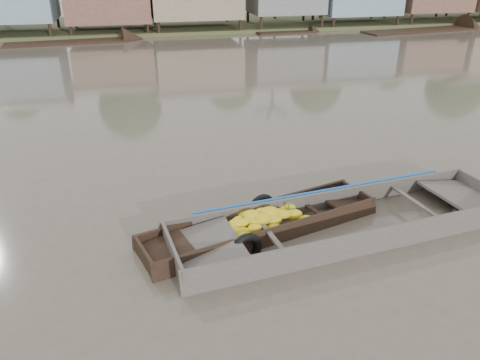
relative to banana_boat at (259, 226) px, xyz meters
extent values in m
plane|color=#534C3F|center=(0.30, -0.47, -0.14)|extent=(120.00, 120.00, 0.00)
cube|color=#384723|center=(0.30, 32.53, -0.14)|extent=(120.00, 12.00, 0.50)
cube|color=brown|center=(-3.50, 29.03, 2.06)|extent=(5.80, 4.60, 2.70)
cube|color=black|center=(0.07, 0.03, -0.22)|extent=(5.15, 2.31, 0.08)
cube|color=black|center=(-0.08, 0.56, -0.02)|extent=(5.03, 1.55, 0.48)
cube|color=black|center=(0.22, -0.50, -0.02)|extent=(5.03, 1.55, 0.48)
cube|color=black|center=(2.51, 0.72, -0.02)|extent=(0.36, 1.10, 0.45)
cube|color=black|center=(2.09, 0.60, 0.04)|extent=(1.11, 1.17, 0.18)
cube|color=black|center=(-2.38, -0.66, -0.02)|extent=(0.36, 1.10, 0.45)
cube|color=black|center=(-1.95, -0.54, 0.04)|extent=(1.11, 1.17, 0.18)
cube|color=black|center=(-1.10, -0.30, 0.08)|extent=(0.39, 1.07, 0.05)
cube|color=black|center=(1.24, 0.36, 0.08)|extent=(0.39, 1.07, 0.05)
ellipsoid|color=yellow|center=(0.07, 0.12, 0.24)|extent=(0.37, 0.30, 0.20)
ellipsoid|color=yellow|center=(-0.18, 0.01, 0.26)|extent=(0.45, 0.37, 0.24)
ellipsoid|color=yellow|center=(0.52, 0.00, 0.20)|extent=(0.37, 0.30, 0.20)
ellipsoid|color=yellow|center=(0.02, -0.13, 0.23)|extent=(0.45, 0.37, 0.24)
ellipsoid|color=yellow|center=(0.24, 0.44, 0.06)|extent=(0.40, 0.32, 0.21)
ellipsoid|color=yellow|center=(-0.62, -0.48, -0.02)|extent=(0.38, 0.31, 0.20)
ellipsoid|color=yellow|center=(1.00, -0.04, 0.02)|extent=(0.40, 0.32, 0.21)
ellipsoid|color=yellow|center=(0.27, -0.08, 0.14)|extent=(0.42, 0.34, 0.22)
ellipsoid|color=yellow|center=(0.77, 0.09, 0.11)|extent=(0.44, 0.36, 0.24)
ellipsoid|color=yellow|center=(0.56, 0.44, 0.05)|extent=(0.41, 0.34, 0.22)
ellipsoid|color=yellow|center=(-0.13, 0.21, 0.11)|extent=(0.39, 0.32, 0.21)
ellipsoid|color=yellow|center=(-0.54, -0.32, 0.07)|extent=(0.48, 0.39, 0.26)
ellipsoid|color=yellow|center=(-0.45, -0.31, 0.08)|extent=(0.42, 0.35, 0.23)
ellipsoid|color=yellow|center=(0.16, -0.04, 0.18)|extent=(0.43, 0.35, 0.23)
ellipsoid|color=yellow|center=(-0.78, -0.09, 0.06)|extent=(0.44, 0.36, 0.23)
ellipsoid|color=yellow|center=(-0.40, -0.05, 0.17)|extent=(0.48, 0.39, 0.26)
ellipsoid|color=yellow|center=(0.24, -0.24, 0.04)|extent=(0.39, 0.31, 0.21)
ellipsoid|color=yellow|center=(-0.10, -0.09, 0.18)|extent=(0.45, 0.36, 0.24)
ellipsoid|color=yellow|center=(-0.13, 0.16, 0.14)|extent=(0.43, 0.35, 0.23)
ellipsoid|color=yellow|center=(-0.49, -0.40, 0.03)|extent=(0.47, 0.38, 0.25)
ellipsoid|color=yellow|center=(-0.17, 0.09, 0.16)|extent=(0.42, 0.34, 0.23)
ellipsoid|color=yellow|center=(-0.66, -0.21, 0.08)|extent=(0.48, 0.39, 0.26)
ellipsoid|color=yellow|center=(-0.18, -0.29, 0.13)|extent=(0.37, 0.30, 0.20)
ellipsoid|color=yellow|center=(-0.51, -0.07, 0.15)|extent=(0.41, 0.33, 0.22)
ellipsoid|color=yellow|center=(-0.25, 0.22, 0.15)|extent=(0.38, 0.31, 0.20)
ellipsoid|color=yellow|center=(0.21, 0.40, 0.08)|extent=(0.41, 0.34, 0.22)
ellipsoid|color=yellow|center=(0.40, 0.07, 0.18)|extent=(0.44, 0.36, 0.23)
ellipsoid|color=yellow|center=(0.22, 0.04, 0.26)|extent=(0.49, 0.40, 0.26)
ellipsoid|color=yellow|center=(-0.01, 0.13, 0.17)|extent=(0.45, 0.37, 0.24)
ellipsoid|color=yellow|center=(-0.74, -0.24, 0.00)|extent=(0.37, 0.30, 0.20)
ellipsoid|color=yellow|center=(0.72, 0.42, 0.09)|extent=(0.47, 0.38, 0.25)
ellipsoid|color=yellow|center=(-0.45, -0.39, 0.02)|extent=(0.46, 0.38, 0.25)
cylinder|color=#3F6626|center=(-0.37, -0.09, 0.25)|extent=(0.04, 0.04, 0.17)
cylinder|color=#3F6626|center=(0.25, 0.08, 0.25)|extent=(0.04, 0.04, 0.17)
cylinder|color=#3F6626|center=(0.69, 0.21, 0.25)|extent=(0.04, 0.04, 0.17)
torus|color=black|center=(0.25, 0.73, 0.00)|extent=(0.66, 0.33, 0.64)
torus|color=black|center=(-0.47, -0.77, 0.00)|extent=(0.70, 0.34, 0.68)
cube|color=#3F3A35|center=(1.78, -0.33, -0.22)|extent=(7.47, 2.47, 0.08)
cube|color=#3F3A35|center=(1.67, 0.56, 0.04)|extent=(7.46, 1.09, 0.60)
cube|color=#3F3A35|center=(1.89, -1.22, 0.04)|extent=(7.46, 1.09, 0.60)
cube|color=#3F3A35|center=(4.78, 0.05, 0.12)|extent=(1.46, 1.72, 0.24)
cube|color=#3F3A35|center=(-1.86, -0.78, 0.04)|extent=(0.29, 1.82, 0.57)
cube|color=#3F3A35|center=(-1.23, -0.70, 0.12)|extent=(1.46, 1.72, 0.24)
cube|color=#3F3A35|center=(0.04, -0.54, 0.16)|extent=(0.32, 1.76, 0.05)
cube|color=#3F3A35|center=(3.52, -0.11, 0.16)|extent=(0.32, 1.76, 0.05)
cube|color=#665E54|center=(1.78, -0.33, -0.17)|extent=(5.72, 2.11, 0.02)
cube|color=#1154AE|center=(1.66, 0.62, 0.27)|extent=(6.02, 0.83, 0.15)
torus|color=olive|center=(4.61, -0.28, -0.15)|extent=(0.42, 0.42, 0.06)
torus|color=olive|center=(4.61, -0.28, -0.11)|extent=(0.34, 0.34, 0.06)
cube|color=black|center=(9.07, 26.18, -0.19)|extent=(4.35, 1.23, 0.35)
cube|color=black|center=(19.32, 24.86, -0.19)|extent=(9.46, 3.32, 0.35)
cube|color=black|center=(-6.24, 25.16, -0.19)|extent=(7.88, 2.40, 0.35)
camera|label=1|loc=(-2.25, -8.00, 5.04)|focal=35.00mm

